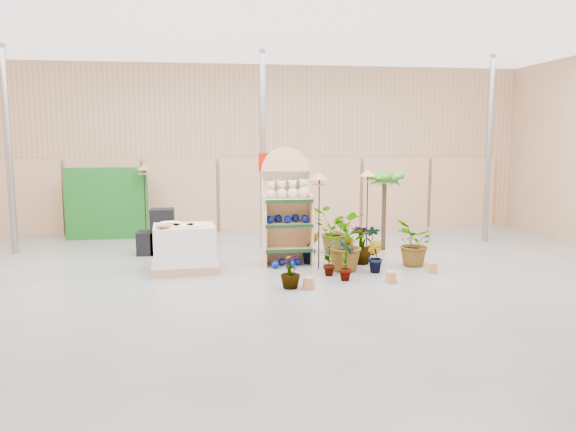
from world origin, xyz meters
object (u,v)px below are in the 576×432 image
display_shelf (286,210)px  pallet_stack (184,248)px  bird_table_front (319,179)px  potted_plant_2 (343,243)px

display_shelf → pallet_stack: 2.17m
display_shelf → bird_table_front: (0.54, -0.68, 0.68)m
pallet_stack → bird_table_front: size_ratio=0.70×
display_shelf → pallet_stack: (-2.03, -0.45, -0.63)m
pallet_stack → potted_plant_2: potted_plant_2 is taller
bird_table_front → potted_plant_2: bearing=-20.6°
display_shelf → potted_plant_2: size_ratio=2.18×
display_shelf → pallet_stack: size_ratio=1.78×
potted_plant_2 → bird_table_front: bearing=159.4°
pallet_stack → display_shelf: bearing=8.0°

